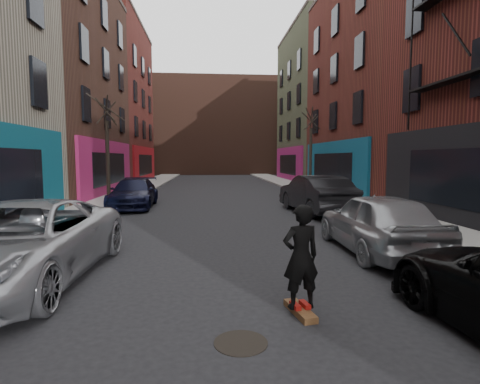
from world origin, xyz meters
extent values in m
cube|color=gray|center=(-6.25, 30.00, 0.07)|extent=(2.50, 84.00, 0.13)
cube|color=gray|center=(6.25, 30.00, 0.07)|extent=(2.50, 84.00, 0.13)
cube|color=#47281E|center=(0.00, 56.00, 7.00)|extent=(40.00, 10.00, 14.00)
imported|color=#97989F|center=(-4.60, 5.37, 0.78)|extent=(2.77, 5.68, 1.56)
imported|color=black|center=(-4.60, 16.34, 0.70)|extent=(2.06, 4.84, 1.39)
imported|color=#9B9FA4|center=(3.20, 6.99, 0.78)|extent=(1.91, 4.60, 1.56)
imported|color=black|center=(3.60, 13.77, 0.83)|extent=(2.28, 5.18, 1.65)
cube|color=brown|center=(0.36, 3.49, 0.05)|extent=(0.36, 0.83, 0.10)
imported|color=black|center=(0.36, 3.49, 0.90)|extent=(0.64, 0.48, 1.59)
cylinder|color=black|center=(-0.62, 2.66, 0.01)|extent=(0.86, 0.86, 0.01)
camera|label=1|loc=(-1.03, -1.95, 2.38)|focal=28.00mm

